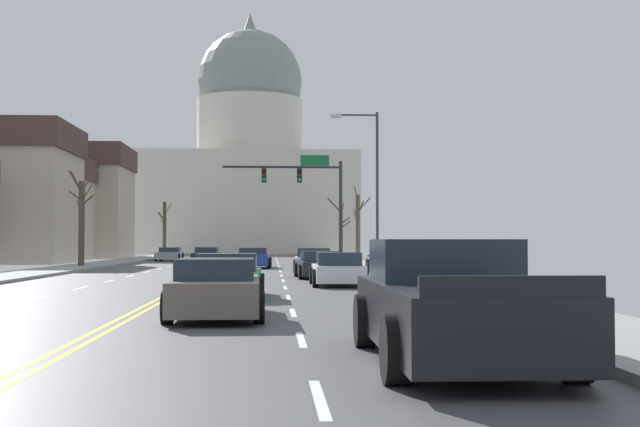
# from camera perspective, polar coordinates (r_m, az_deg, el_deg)

# --- Properties ---
(ground) EXTENTS (20.00, 180.00, 0.20)m
(ground) POSITION_cam_1_polar(r_m,az_deg,el_deg) (43.27, -7.30, -3.97)
(ground) COLOR #48484D
(signal_gantry) EXTENTS (7.91, 0.41, 7.18)m
(signal_gantry) POSITION_cam_1_polar(r_m,az_deg,el_deg) (56.01, -0.81, 1.83)
(signal_gantry) COLOR #28282D
(signal_gantry) RESTS_ON ground
(street_lamp_right) EXTENTS (2.38, 0.24, 7.82)m
(street_lamp_right) POSITION_cam_1_polar(r_m,az_deg,el_deg) (41.65, 3.44, 2.50)
(street_lamp_right) COLOR #333338
(street_lamp_right) RESTS_ON ground
(capitol_building) EXTENTS (28.81, 21.30, 33.50)m
(capitol_building) POSITION_cam_1_polar(r_m,az_deg,el_deg) (118.28, -4.75, 3.21)
(capitol_building) COLOR beige
(capitol_building) RESTS_ON ground
(sedan_near_00) EXTENTS (2.17, 4.56, 1.22)m
(sedan_near_00) POSITION_cam_1_polar(r_m,az_deg,el_deg) (51.46, -4.47, -3.02)
(sedan_near_00) COLOR navy
(sedan_near_00) RESTS_ON ground
(sedan_near_01) EXTENTS (2.16, 4.56, 1.26)m
(sedan_near_01) POSITION_cam_1_polar(r_m,az_deg,el_deg) (44.10, -0.46, -3.21)
(sedan_near_01) COLOR silver
(sedan_near_01) RESTS_ON ground
(sedan_near_02) EXTENTS (2.17, 4.38, 1.18)m
(sedan_near_02) POSITION_cam_1_polar(r_m,az_deg,el_deg) (37.03, -0.01, -3.51)
(sedan_near_02) COLOR black
(sedan_near_02) RESTS_ON ground
(sedan_near_03) EXTENTS (1.96, 4.29, 1.21)m
(sedan_near_03) POSITION_cam_1_polar(r_m,az_deg,el_deg) (30.74, 1.20, -3.80)
(sedan_near_03) COLOR silver
(sedan_near_03) RESTS_ON ground
(sedan_near_04) EXTENTS (2.08, 4.21, 1.26)m
(sedan_near_04) POSITION_cam_1_polar(r_m,az_deg,el_deg) (24.33, -6.24, -4.26)
(sedan_near_04) COLOR #1E7247
(sedan_near_04) RESTS_ON ground
(sedan_near_05) EXTENTS (2.05, 4.58, 1.25)m
(sedan_near_05) POSITION_cam_1_polar(r_m,az_deg,el_deg) (17.90, -6.97, -5.08)
(sedan_near_05) COLOR #6B6056
(sedan_near_05) RESTS_ON ground
(pickup_truck_near_06) EXTENTS (2.35, 5.65, 1.62)m
(pickup_truck_near_06) POSITION_cam_1_polar(r_m,az_deg,el_deg) (11.49, 8.89, -6.15)
(pickup_truck_near_06) COLOR black
(pickup_truck_near_06) RESTS_ON ground
(sedan_oncoming_00) EXTENTS (2.04, 4.51, 1.20)m
(sedan_oncoming_00) POSITION_cam_1_polar(r_m,az_deg,el_deg) (61.32, -7.62, -2.84)
(sedan_oncoming_00) COLOR black
(sedan_oncoming_00) RESTS_ON ground
(sedan_oncoming_01) EXTENTS (2.06, 4.66, 1.12)m
(sedan_oncoming_01) POSITION_cam_1_polar(r_m,az_deg,el_deg) (71.37, -10.07, -2.73)
(sedan_oncoming_01) COLOR #9EA3A8
(sedan_oncoming_01) RESTS_ON ground
(flank_building_00) EXTENTS (10.76, 10.07, 10.84)m
(flank_building_00) POSITION_cam_1_polar(r_m,az_deg,el_deg) (85.79, -16.25, 0.78)
(flank_building_00) COLOR #B2A38E
(flank_building_00) RESTS_ON ground
(flank_building_02) EXTENTS (12.05, 9.83, 8.89)m
(flank_building_02) POSITION_cam_1_polar(r_m,az_deg,el_deg) (77.59, -19.67, 0.36)
(flank_building_02) COLOR #B2A38E
(flank_building_02) RESTS_ON ground
(bare_tree_00) EXTENTS (2.04, 1.72, 5.12)m
(bare_tree_00) POSITION_cam_1_polar(r_m,az_deg,el_deg) (70.90, 1.41, -1.19)
(bare_tree_00) COLOR #423328
(bare_tree_00) RESTS_ON ground
(bare_tree_01) EXTENTS (1.73, 2.03, 5.64)m
(bare_tree_01) POSITION_cam_1_polar(r_m,az_deg,el_deg) (90.48, -10.42, -0.96)
(bare_tree_01) COLOR #4C3D2D
(bare_tree_01) RESTS_ON ground
(bare_tree_02) EXTENTS (1.13, 2.67, 4.89)m
(bare_tree_02) POSITION_cam_1_polar(r_m,az_deg,el_deg) (52.88, 2.56, -0.92)
(bare_tree_02) COLOR brown
(bare_tree_02) RESTS_ON ground
(bare_tree_03) EXTENTS (1.88, 2.11, 6.05)m
(bare_tree_03) POSITION_cam_1_polar(r_m,az_deg,el_deg) (53.33, -15.73, -0.43)
(bare_tree_03) COLOR #4C3D2D
(bare_tree_03) RESTS_ON ground
(pedestrian_00) EXTENTS (0.35, 0.34, 1.63)m
(pedestrian_00) POSITION_cam_1_polar(r_m,az_deg,el_deg) (43.09, 4.63, -2.64)
(pedestrian_00) COLOR #33333D
(pedestrian_00) RESTS_ON ground
(pedestrian_01) EXTENTS (0.35, 0.34, 1.65)m
(pedestrian_01) POSITION_cam_1_polar(r_m,az_deg,el_deg) (45.49, 3.58, -2.58)
(pedestrian_01) COLOR #4C4238
(pedestrian_01) RESTS_ON ground
(bicycle_parked) EXTENTS (0.12, 1.77, 0.85)m
(bicycle_parked) POSITION_cam_1_polar(r_m,az_deg,el_deg) (39.68, 3.26, -3.50)
(bicycle_parked) COLOR black
(bicycle_parked) RESTS_ON ground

